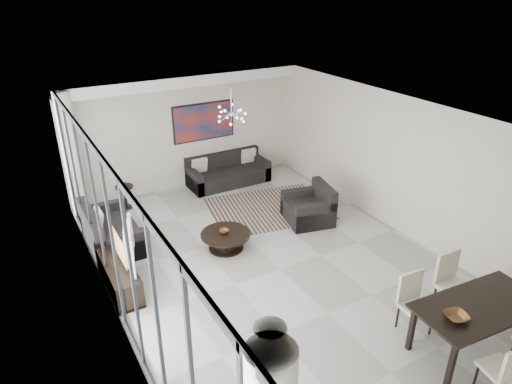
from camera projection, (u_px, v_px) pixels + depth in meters
room_shell at (304, 195)px, 8.19m from camera, size 6.00×9.00×2.90m
window_wall at (119, 242)px, 6.69m from camera, size 0.37×8.95×2.90m
soffit at (185, 81)px, 10.79m from camera, size 5.98×0.40×0.26m
painting at (204, 122)px, 11.63m from camera, size 1.68×0.04×0.98m
chandelier at (231, 114)px, 9.70m from camera, size 0.66×0.66×0.71m
rug at (268, 208)px, 10.85m from camera, size 3.04×2.54×0.01m
coffee_table at (226, 240)px, 9.18m from camera, size 1.01×1.01×0.35m
bowl_coffee at (224, 231)px, 9.12m from camera, size 0.24×0.24×0.07m
sofa_main at (228, 174)px, 12.11m from camera, size 2.12×0.87×0.77m
loveseat at (110, 233)px, 9.26m from camera, size 0.95×1.68×0.84m
armchair at (310, 209)px, 10.21m from camera, size 1.15×1.19×0.84m
side_table at (125, 193)px, 10.74m from camera, size 0.41×0.41×0.57m
tv_console at (119, 275)px, 8.03m from camera, size 0.45×1.60×0.50m
television at (124, 245)px, 7.81m from camera, size 0.44×1.15×0.66m
dining_table at (480, 310)px, 6.49m from camera, size 1.98×1.11×0.80m
dining_chair_sw at (507, 368)px, 5.74m from camera, size 0.50×0.50×0.93m
dining_chair_nw at (413, 298)px, 6.95m from camera, size 0.48×0.48×0.98m
dining_chair_ne at (451, 278)px, 7.35m from camera, size 0.50×0.50×1.04m
bowl_dining at (456, 317)px, 6.17m from camera, size 0.38×0.38×0.08m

